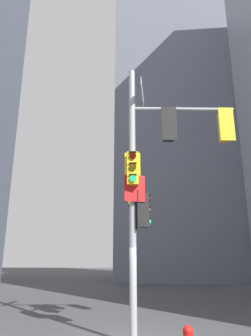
# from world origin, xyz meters

# --- Properties ---
(building_mid_block) EXTENTS (12.18, 12.18, 54.17)m
(building_mid_block) POSITION_xyz_m (3.05, 24.98, 27.09)
(building_mid_block) COLOR slate
(building_mid_block) RESTS_ON ground
(signal_pole_assembly) EXTENTS (3.64, 2.97, 8.33)m
(signal_pole_assembly) POSITION_xyz_m (0.53, 0.38, 4.76)
(signal_pole_assembly) COLOR #9EA0A3
(signal_pole_assembly) RESTS_ON ground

